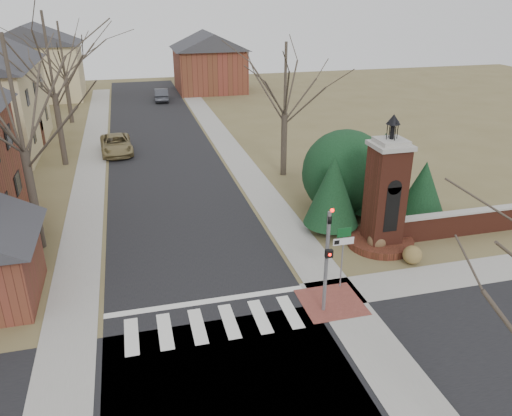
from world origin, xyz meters
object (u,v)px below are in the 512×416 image
object	(u,v)px
distant_car	(162,95)
pickup_truck	(116,144)
sign_post	(343,246)
brick_gate_monument	(384,204)
traffic_signal_pole	(327,252)

from	to	relation	value
distant_car	pickup_truck	bearing A→B (deg)	79.47
sign_post	brick_gate_monument	size ratio (longest dim) A/B	0.42
brick_gate_monument	distant_car	world-z (taller)	brick_gate_monument
distant_car	traffic_signal_pole	bearing A→B (deg)	97.69
sign_post	pickup_truck	size ratio (longest dim) A/B	0.56
sign_post	traffic_signal_pole	bearing A→B (deg)	-132.43
traffic_signal_pole	brick_gate_monument	distance (m)	6.47
sign_post	brick_gate_monument	world-z (taller)	brick_gate_monument
traffic_signal_pole	brick_gate_monument	size ratio (longest dim) A/B	0.69
traffic_signal_pole	distant_car	size ratio (longest dim) A/B	1.06
traffic_signal_pole	brick_gate_monument	world-z (taller)	brick_gate_monument
brick_gate_monument	distant_car	distance (m)	38.86
brick_gate_monument	distant_car	bearing A→B (deg)	100.96
brick_gate_monument	pickup_truck	size ratio (longest dim) A/B	1.32
traffic_signal_pole	sign_post	world-z (taller)	traffic_signal_pole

